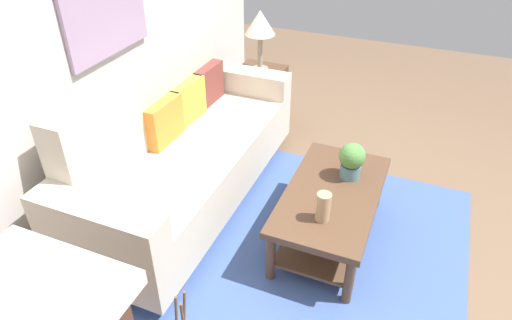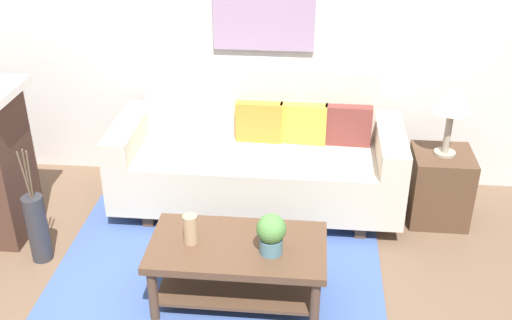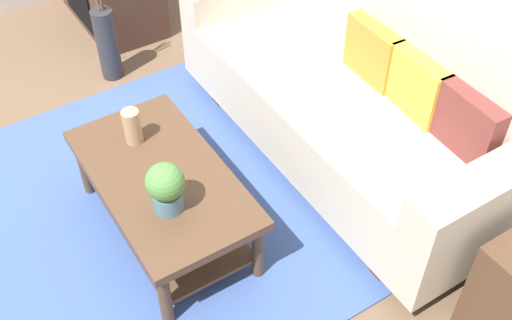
# 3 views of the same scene
# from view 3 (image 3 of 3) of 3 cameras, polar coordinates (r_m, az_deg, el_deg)

# --- Properties ---
(ground_plane) EXTENTS (8.93, 8.93, 0.00)m
(ground_plane) POSITION_cam_3_polar(r_m,az_deg,el_deg) (3.45, -15.00, -7.00)
(ground_plane) COLOR brown
(area_rug) EXTENTS (2.23, 2.10, 0.01)m
(area_rug) POSITION_cam_3_polar(r_m,az_deg,el_deg) (3.53, -7.57, -3.70)
(area_rug) COLOR #3D5693
(area_rug) RESTS_ON ground_plane
(couch) EXTENTS (2.20, 0.84, 1.08)m
(couch) POSITION_cam_3_polar(r_m,az_deg,el_deg) (3.54, 8.60, 5.80)
(couch) COLOR beige
(couch) RESTS_ON ground_plane
(throw_pillow_orange) EXTENTS (0.36, 0.13, 0.32)m
(throw_pillow_orange) POSITION_cam_3_polar(r_m,az_deg,el_deg) (3.47, 10.68, 9.68)
(throw_pillow_orange) COLOR orange
(throw_pillow_orange) RESTS_ON couch
(throw_pillow_mustard) EXTENTS (0.37, 0.15, 0.32)m
(throw_pillow_mustard) POSITION_cam_3_polar(r_m,az_deg,el_deg) (3.28, 14.52, 6.64)
(throw_pillow_mustard) COLOR gold
(throw_pillow_mustard) RESTS_ON couch
(throw_pillow_maroon) EXTENTS (0.36, 0.13, 0.32)m
(throw_pillow_maroon) POSITION_cam_3_polar(r_m,az_deg,el_deg) (3.11, 18.75, 3.22)
(throw_pillow_maroon) COLOR brown
(throw_pillow_maroon) RESTS_ON couch
(coffee_table) EXTENTS (1.10, 0.60, 0.43)m
(coffee_table) POSITION_cam_3_polar(r_m,az_deg,el_deg) (3.17, -8.40, -2.73)
(coffee_table) COLOR #513826
(coffee_table) RESTS_ON ground_plane
(tabletop_vase) EXTENTS (0.09, 0.09, 0.19)m
(tabletop_vase) POSITION_cam_3_polar(r_m,az_deg,el_deg) (3.22, -11.18, 3.00)
(tabletop_vase) COLOR tan
(tabletop_vase) RESTS_ON coffee_table
(potted_plant_tabletop) EXTENTS (0.18, 0.18, 0.26)m
(potted_plant_tabletop) POSITION_cam_3_polar(r_m,az_deg,el_deg) (2.83, -8.21, -2.41)
(potted_plant_tabletop) COLOR slate
(potted_plant_tabletop) RESTS_ON coffee_table
(floor_vase) EXTENTS (0.14, 0.14, 0.51)m
(floor_vase) POSITION_cam_3_polar(r_m,az_deg,el_deg) (4.33, -13.35, 10.19)
(floor_vase) COLOR #2D2D33
(floor_vase) RESTS_ON ground_plane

